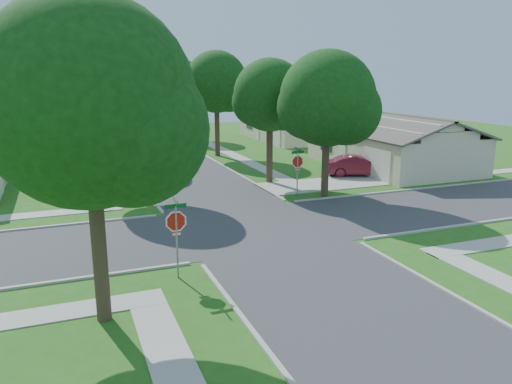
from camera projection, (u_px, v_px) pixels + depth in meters
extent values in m
plane|color=#275C19|center=(252.00, 227.00, 24.23)|extent=(100.00, 100.00, 0.00)
cube|color=#333335|center=(252.00, 227.00, 24.23)|extent=(7.00, 100.00, 0.02)
cube|color=#9E9B91|center=(216.00, 147.00, 49.92)|extent=(1.20, 40.00, 0.04)
cube|color=#9E9B91|center=(89.00, 154.00, 45.61)|extent=(1.20, 40.00, 0.04)
cube|color=#9E9B91|center=(324.00, 184.00, 33.45)|extent=(8.80, 3.60, 0.05)
cube|color=gray|center=(177.00, 243.00, 17.99)|extent=(0.06, 0.06, 2.70)
cylinder|color=white|center=(176.00, 221.00, 17.81)|extent=(1.05, 0.02, 1.05)
cylinder|color=red|center=(176.00, 221.00, 17.81)|extent=(0.90, 0.03, 0.90)
cube|color=red|center=(177.00, 234.00, 17.92)|extent=(0.34, 0.03, 0.12)
cube|color=white|center=(177.00, 234.00, 17.92)|extent=(0.30, 0.03, 0.08)
cube|color=#0C5426|center=(175.00, 206.00, 17.67)|extent=(0.80, 0.02, 0.16)
cube|color=#0C5426|center=(175.00, 201.00, 17.63)|extent=(0.02, 0.80, 0.16)
cube|color=gray|center=(297.00, 175.00, 29.83)|extent=(0.06, 0.06, 2.70)
cylinder|color=white|center=(298.00, 162.00, 29.64)|extent=(1.05, 0.02, 1.05)
cylinder|color=red|center=(298.00, 162.00, 29.64)|extent=(0.90, 0.03, 0.90)
cube|color=red|center=(297.00, 169.00, 29.75)|extent=(0.34, 0.03, 0.12)
cube|color=white|center=(297.00, 169.00, 29.75)|extent=(0.30, 0.03, 0.08)
cube|color=#0C5426|center=(298.00, 152.00, 29.51)|extent=(0.80, 0.02, 0.16)
cube|color=#0C5426|center=(298.00, 149.00, 29.47)|extent=(0.02, 0.80, 0.16)
cylinder|color=#38281C|center=(269.00, 154.00, 33.58)|extent=(0.44, 0.44, 3.95)
sphere|color=#10370D|center=(270.00, 95.00, 32.66)|extent=(4.80, 4.80, 4.80)
sphere|color=#10370D|center=(284.00, 104.00, 32.66)|extent=(3.46, 3.46, 3.46)
sphere|color=#10370D|center=(256.00, 102.00, 33.06)|extent=(3.26, 3.26, 3.26)
cylinder|color=#38281C|center=(217.00, 132.00, 44.40)|extent=(0.44, 0.44, 4.30)
sphere|color=#10370D|center=(216.00, 82.00, 43.38)|extent=(5.40, 5.40, 5.40)
sphere|color=#10370D|center=(229.00, 90.00, 43.38)|extent=(3.89, 3.89, 3.89)
sphere|color=#10370D|center=(205.00, 88.00, 43.83)|extent=(3.67, 3.67, 3.67)
cylinder|color=#38281C|center=(183.00, 120.00, 56.18)|extent=(0.44, 0.44, 4.20)
sphere|color=#10370D|center=(182.00, 82.00, 55.21)|extent=(5.00, 5.00, 5.00)
sphere|color=#10370D|center=(191.00, 88.00, 55.22)|extent=(3.60, 3.60, 3.60)
sphere|color=#10370D|center=(174.00, 87.00, 55.63)|extent=(3.40, 3.40, 3.40)
cylinder|color=#38281C|center=(127.00, 160.00, 30.22)|extent=(0.44, 0.44, 4.25)
sphere|color=#10370D|center=(122.00, 89.00, 29.22)|extent=(5.20, 5.20, 5.20)
sphere|color=#10370D|center=(140.00, 100.00, 29.22)|extent=(3.74, 3.74, 3.74)
sphere|color=#10370D|center=(108.00, 98.00, 29.65)|extent=(3.54, 3.54, 3.54)
cylinder|color=#38281C|center=(108.00, 136.00, 41.06)|extent=(0.44, 0.44, 4.44)
sphere|color=#10370D|center=(104.00, 79.00, 39.99)|extent=(5.60, 5.60, 5.60)
sphere|color=#10370D|center=(118.00, 88.00, 40.00)|extent=(4.03, 4.03, 4.03)
sphere|color=#10370D|center=(93.00, 86.00, 40.46)|extent=(3.81, 3.81, 3.81)
cylinder|color=#38281C|center=(97.00, 124.00, 52.89)|extent=(0.44, 0.44, 3.90)
sphere|color=#10370D|center=(94.00, 88.00, 52.00)|extent=(4.60, 4.60, 4.60)
sphere|color=#10370D|center=(103.00, 93.00, 52.01)|extent=(3.31, 3.31, 3.31)
sphere|color=#10370D|center=(87.00, 92.00, 52.39)|extent=(3.13, 3.13, 3.13)
cylinder|color=#38281C|center=(100.00, 257.00, 14.76)|extent=(0.44, 0.44, 4.04)
sphere|color=#10370D|center=(88.00, 102.00, 13.70)|extent=(6.00, 6.00, 6.00)
sphere|color=#10370D|center=(131.00, 130.00, 13.70)|extent=(4.32, 4.32, 4.32)
sphere|color=#10370D|center=(55.00, 122.00, 14.20)|extent=(4.08, 4.08, 4.08)
cylinder|color=#38281C|center=(325.00, 168.00, 29.84)|extent=(0.44, 0.44, 3.54)
sphere|color=#10370D|center=(327.00, 98.00, 28.88)|extent=(5.60, 5.60, 5.60)
sphere|color=#10370D|center=(347.00, 111.00, 28.89)|extent=(4.03, 4.03, 4.03)
sphere|color=#10370D|center=(309.00, 108.00, 29.35)|extent=(3.81, 3.81, 3.81)
cube|color=beige|center=(391.00, 149.00, 39.52)|extent=(8.00, 13.00, 2.80)
cube|color=#48443E|center=(413.00, 122.00, 39.75)|extent=(4.42, 13.60, 1.56)
cube|color=#48443E|center=(371.00, 124.00, 38.33)|extent=(4.42, 13.60, 1.56)
cube|color=silver|center=(376.00, 164.00, 34.63)|extent=(0.06, 3.20, 2.20)
cube|color=silver|center=(342.00, 156.00, 38.78)|extent=(0.06, 0.90, 2.00)
cube|color=#1E2633|center=(326.00, 144.00, 41.00)|extent=(0.06, 1.80, 1.10)
cube|color=beige|center=(293.00, 126.00, 55.82)|extent=(8.00, 13.00, 2.80)
cube|color=#48443E|center=(309.00, 107.00, 56.04)|extent=(4.42, 13.60, 1.56)
cube|color=#48443E|center=(277.00, 108.00, 54.63)|extent=(4.42, 13.60, 1.56)
cube|color=silver|center=(274.00, 135.00, 50.93)|extent=(0.06, 3.20, 2.20)
cube|color=silver|center=(258.00, 131.00, 55.07)|extent=(0.06, 0.90, 2.00)
cube|color=#1E2633|center=(249.00, 124.00, 57.30)|extent=(0.06, 1.80, 1.10)
cube|color=silver|center=(6.00, 168.00, 33.93)|extent=(0.06, 0.90, 2.00)
cube|color=#1E2633|center=(8.00, 154.00, 36.15)|extent=(0.06, 1.80, 1.10)
cube|color=silver|center=(18.00, 143.00, 45.18)|extent=(0.06, 3.20, 2.20)
cube|color=silver|center=(22.00, 138.00, 49.32)|extent=(0.06, 0.90, 2.00)
cube|color=#1E2633|center=(23.00, 129.00, 51.55)|extent=(0.06, 1.80, 1.10)
imported|color=maroon|center=(358.00, 166.00, 36.00)|extent=(4.76, 3.10, 1.48)
imported|color=black|center=(172.00, 134.00, 55.28)|extent=(1.68, 3.93, 1.32)
imported|color=black|center=(107.00, 130.00, 58.44)|extent=(2.59, 5.16, 1.44)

